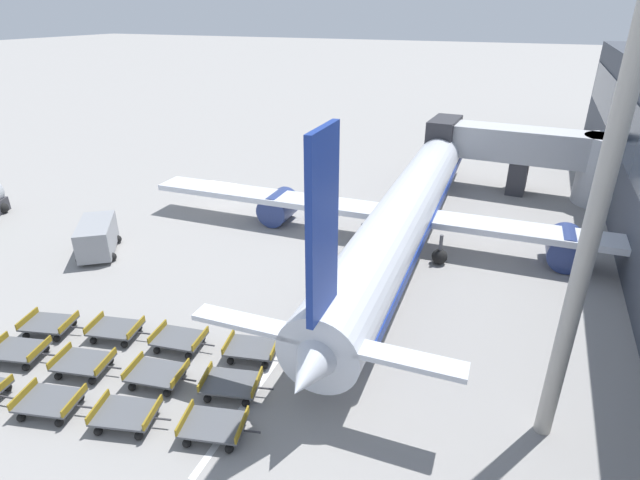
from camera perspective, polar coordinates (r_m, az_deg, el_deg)
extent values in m
plane|color=gray|center=(43.61, -10.98, 3.29)|extent=(500.00, 500.00, 0.00)
cylinder|color=#B2B5BA|center=(50.26, 30.14, 6.83)|extent=(5.07, 5.07, 5.95)
cube|color=#B2B5BA|center=(49.73, 22.20, 10.06)|extent=(14.66, 4.01, 2.89)
cube|color=#2D2D33|center=(50.61, 13.92, 11.39)|extent=(2.62, 5.17, 3.47)
cube|color=#38383D|center=(50.49, 21.65, 6.81)|extent=(1.73, 3.11, 3.06)
cylinder|color=silver|center=(37.71, 10.68, 4.78)|extent=(5.11, 40.09, 3.66)
sphere|color=silver|center=(56.75, 14.64, 11.21)|extent=(3.48, 3.48, 3.48)
cone|color=silver|center=(20.55, -0.42, -13.36)|extent=(3.64, 4.52, 3.48)
cube|color=navy|center=(18.26, 0.30, 1.56)|extent=(0.38, 2.76, 7.31)
cube|color=silver|center=(20.60, 0.11, -11.32)|extent=(11.67, 1.47, 0.24)
cube|color=silver|center=(36.52, 10.09, 2.77)|extent=(41.63, 4.13, 0.44)
cylinder|color=navy|center=(37.08, 26.26, -0.79)|extent=(2.57, 3.20, 2.45)
cylinder|color=navy|center=(40.28, -4.76, 3.79)|extent=(2.57, 3.20, 2.45)
cube|color=navy|center=(37.93, 10.60, 3.88)|extent=(5.04, 36.10, 0.66)
cylinder|color=#56565B|center=(49.89, 13.29, 7.47)|extent=(0.24, 0.24, 1.59)
sphere|color=black|center=(50.13, 13.20, 6.61)|extent=(1.06, 1.06, 1.06)
cylinder|color=#56565B|center=(34.35, 13.63, -0.66)|extent=(0.24, 0.24, 1.59)
sphere|color=black|center=(34.69, 13.50, -1.84)|extent=(1.06, 1.06, 1.06)
cylinder|color=#56565B|center=(35.27, 4.86, 0.69)|extent=(0.24, 0.24, 1.59)
sphere|color=black|center=(35.60, 4.81, -0.47)|extent=(1.06, 1.06, 1.06)
sphere|color=black|center=(50.01, -32.50, 3.11)|extent=(0.90, 0.90, 0.90)
cube|color=gray|center=(38.18, -24.13, 0.37)|extent=(4.44, 4.94, 2.04)
cube|color=#1E232D|center=(36.03, -24.74, -0.55)|extent=(1.51, 1.15, 0.71)
sphere|color=black|center=(37.47, -25.71, -2.08)|extent=(0.60, 0.60, 0.60)
sphere|color=black|center=(37.05, -22.66, -1.79)|extent=(0.60, 0.60, 0.60)
sphere|color=black|center=(40.10, -24.99, -0.20)|extent=(0.60, 0.60, 0.60)
sphere|color=black|center=(39.71, -22.14, 0.09)|extent=(0.60, 0.60, 0.60)
cube|color=#333338|center=(26.50, -32.18, -14.96)|extent=(0.70, 0.18, 0.06)
sphere|color=black|center=(27.49, -32.10, -14.09)|extent=(0.36, 0.36, 0.36)
cube|color=#515459|center=(25.21, -28.52, -15.82)|extent=(2.84, 2.31, 0.10)
cube|color=olive|center=(24.43, -26.27, -16.07)|extent=(0.50, 1.73, 0.32)
cube|color=olive|center=(25.78, -30.83, -14.84)|extent=(0.50, 1.73, 0.32)
cube|color=#333338|center=(24.44, -25.33, -16.86)|extent=(0.69, 0.23, 0.06)
sphere|color=black|center=(24.54, -27.66, -17.99)|extent=(0.36, 0.36, 0.36)
sphere|color=black|center=(25.41, -25.71, -15.89)|extent=(0.36, 0.36, 0.36)
sphere|color=black|center=(25.52, -30.97, -17.01)|extent=(0.36, 0.36, 0.36)
sphere|color=black|center=(26.35, -28.97, -15.04)|extent=(0.36, 0.36, 0.36)
cube|color=#515459|center=(23.31, -21.30, -17.94)|extent=(2.86, 2.35, 0.10)
cube|color=olive|center=(22.67, -18.57, -18.14)|extent=(0.54, 1.72, 0.32)
cube|color=olive|center=(23.72, -24.06, -16.96)|extent=(0.54, 1.72, 0.32)
cube|color=#333338|center=(22.74, -17.52, -18.93)|extent=(0.69, 0.24, 0.06)
sphere|color=black|center=(22.73, -20.01, -20.28)|extent=(0.36, 0.36, 0.36)
sphere|color=black|center=(23.66, -18.35, -17.84)|extent=(0.36, 0.36, 0.36)
sphere|color=black|center=(23.50, -24.01, -19.33)|extent=(0.36, 0.36, 0.36)
sphere|color=black|center=(24.40, -22.21, -17.04)|extent=(0.36, 0.36, 0.36)
cube|color=#515459|center=(21.85, -12.06, -19.93)|extent=(2.84, 2.31, 0.10)
cube|color=olive|center=(21.36, -8.89, -20.09)|extent=(0.50, 1.73, 0.32)
cube|color=olive|center=(22.10, -15.21, -18.95)|extent=(0.50, 1.73, 0.32)
cube|color=#333338|center=(21.50, -7.77, -20.88)|extent=(0.69, 0.23, 0.06)
sphere|color=black|center=(21.38, -10.34, -22.41)|extent=(0.36, 0.36, 0.36)
sphere|color=black|center=(22.35, -9.06, -19.68)|extent=(0.36, 0.36, 0.36)
sphere|color=black|center=(21.91, -14.98, -21.51)|extent=(0.36, 0.36, 0.36)
sphere|color=black|center=(22.86, -13.46, -18.92)|extent=(0.36, 0.36, 0.36)
cube|color=#515459|center=(29.14, -31.23, -10.67)|extent=(2.85, 2.33, 0.10)
cube|color=olive|center=(28.32, -29.40, -10.75)|extent=(0.52, 1.73, 0.32)
cube|color=#333338|center=(28.27, -28.61, -11.43)|extent=(0.69, 0.23, 0.06)
sphere|color=black|center=(28.37, -30.58, -12.41)|extent=(0.36, 0.36, 0.36)
sphere|color=black|center=(29.28, -28.84, -10.77)|extent=(0.36, 0.36, 0.36)
sphere|color=black|center=(30.31, -31.53, -10.19)|extent=(0.36, 0.36, 0.36)
cube|color=#515459|center=(26.82, -25.44, -12.46)|extent=(2.82, 2.26, 0.10)
cube|color=olive|center=(26.07, -23.30, -12.60)|extent=(0.46, 1.74, 0.32)
cube|color=olive|center=(27.37, -27.63, -11.60)|extent=(0.46, 1.74, 0.32)
cube|color=#333338|center=(26.06, -22.44, -13.35)|extent=(0.70, 0.21, 0.06)
sphere|color=black|center=(26.11, -24.59, -14.41)|extent=(0.36, 0.36, 0.36)
sphere|color=black|center=(27.05, -22.86, -12.55)|extent=(0.36, 0.36, 0.36)
sphere|color=black|center=(27.06, -27.74, -13.61)|extent=(0.36, 0.36, 0.36)
sphere|color=black|center=(27.97, -25.94, -11.86)|extent=(0.36, 0.36, 0.36)
cube|color=#515459|center=(24.91, -18.15, -14.21)|extent=(2.76, 2.17, 0.10)
cube|color=olive|center=(24.25, -15.67, -14.42)|extent=(0.39, 1.75, 0.32)
cube|color=olive|center=(25.35, -20.63, -13.25)|extent=(0.39, 1.75, 0.32)
cube|color=#333338|center=(24.29, -14.74, -15.21)|extent=(0.70, 0.18, 0.06)
sphere|color=black|center=(24.27, -17.07, -16.37)|extent=(0.36, 0.36, 0.36)
sphere|color=black|center=(25.24, -15.42, -14.27)|extent=(0.36, 0.36, 0.36)
sphere|color=black|center=(25.07, -20.68, -15.44)|extent=(0.36, 0.36, 0.36)
sphere|color=black|center=(26.02, -18.92, -13.47)|extent=(0.36, 0.36, 0.36)
cube|color=#515459|center=(23.57, -10.12, -15.76)|extent=(2.85, 2.32, 0.10)
cube|color=olive|center=(23.12, -7.21, -15.78)|extent=(0.51, 1.73, 0.32)
cube|color=olive|center=(23.80, -13.01, -14.93)|extent=(0.51, 1.73, 0.32)
cube|color=#333338|center=(23.25, -6.20, -16.52)|extent=(0.69, 0.23, 0.06)
sphere|color=black|center=(23.06, -8.49, -17.95)|extent=(0.36, 0.36, 0.36)
sphere|color=black|center=(24.12, -7.44, -15.58)|extent=(0.36, 0.36, 0.36)
sphere|color=black|center=(23.55, -12.74, -17.27)|extent=(0.36, 0.36, 0.36)
sphere|color=black|center=(24.59, -11.49, -15.01)|extent=(0.36, 0.36, 0.36)
cube|color=#515459|center=(30.55, -28.58, -8.35)|extent=(2.86, 2.35, 0.10)
cube|color=olive|center=(29.77, -26.77, -8.34)|extent=(0.53, 1.72, 0.32)
cube|color=olive|center=(31.15, -30.48, -7.71)|extent=(0.53, 1.72, 0.32)
cube|color=#333338|center=(29.73, -26.01, -8.97)|extent=(0.69, 0.24, 0.06)
sphere|color=black|center=(29.76, -27.86, -9.94)|extent=(0.36, 0.36, 0.36)
sphere|color=black|center=(30.75, -26.34, -8.43)|extent=(0.36, 0.36, 0.36)
sphere|color=black|center=(30.76, -30.55, -9.42)|extent=(0.36, 0.36, 0.36)
sphere|color=black|center=(31.72, -28.98, -7.99)|extent=(0.36, 0.36, 0.36)
cube|color=#515459|center=(28.63, -22.34, -9.30)|extent=(2.81, 2.26, 0.10)
cube|color=olive|center=(27.93, -20.29, -9.33)|extent=(0.46, 1.74, 0.32)
cube|color=olive|center=(29.15, -24.44, -8.57)|extent=(0.46, 1.74, 0.32)
cube|color=#333338|center=(27.92, -19.48, -10.02)|extent=(0.70, 0.21, 0.06)
sphere|color=black|center=(27.89, -21.46, -11.04)|extent=(0.36, 0.36, 0.36)
sphere|color=black|center=(28.92, -19.98, -9.39)|extent=(0.36, 0.36, 0.36)
sphere|color=black|center=(28.78, -24.48, -10.42)|extent=(0.36, 0.36, 0.36)
sphere|color=black|center=(29.78, -22.93, -8.86)|extent=(0.36, 0.36, 0.36)
cube|color=#515459|center=(26.81, -15.81, -10.75)|extent=(2.73, 2.12, 0.10)
cube|color=olive|center=(26.16, -13.52, -10.87)|extent=(0.35, 1.75, 0.32)
cube|color=olive|center=(27.25, -18.11, -9.89)|extent=(0.35, 1.75, 0.32)
cube|color=#333338|center=(26.20, -12.67, -11.61)|extent=(0.70, 0.17, 0.06)
sphere|color=black|center=(26.13, -14.80, -12.67)|extent=(0.36, 0.36, 0.36)
sphere|color=black|center=(27.16, -13.32, -10.86)|extent=(0.36, 0.36, 0.36)
sphere|color=black|center=(26.92, -18.15, -11.90)|extent=(0.36, 0.36, 0.36)
sphere|color=black|center=(27.93, -16.57, -10.18)|extent=(0.36, 0.36, 0.36)
cube|color=#515459|center=(25.44, -7.81, -12.06)|extent=(2.82, 2.27, 0.10)
cube|color=olive|center=(25.02, -5.14, -12.04)|extent=(0.47, 1.73, 0.32)
cube|color=olive|center=(25.67, -10.45, -11.32)|extent=(0.47, 1.73, 0.32)
cube|color=#333338|center=(25.13, -4.23, -12.75)|extent=(0.70, 0.21, 0.06)
sphere|color=black|center=(24.89, -6.31, -14.02)|extent=(0.36, 0.36, 0.36)
sphere|color=black|center=(26.02, -5.39, -12.00)|extent=(0.36, 0.36, 0.36)
sphere|color=black|center=(25.36, -10.20, -13.45)|extent=(0.36, 0.36, 0.36)
sphere|color=black|center=(26.47, -9.11, -11.50)|extent=(0.36, 0.36, 0.36)
cylinder|color=#ADA89E|center=(18.08, 31.23, 12.38)|extent=(0.65, 0.65, 25.83)
cube|color=white|center=(31.00, 0.89, -5.61)|extent=(1.37, 29.45, 0.01)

